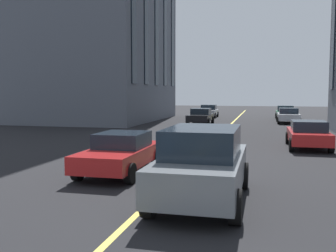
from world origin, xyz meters
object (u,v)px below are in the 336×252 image
(car_red_parked_a, at_px, (121,152))
(car_black_far, at_px, (201,116))
(car_grey_oncoming, at_px, (203,164))
(car_silver_near, at_px, (288,115))
(car_green_parked_b, at_px, (285,112))
(car_silver_trailing, at_px, (209,111))
(car_red_mid, at_px, (308,134))

(car_red_parked_a, bearing_deg, car_black_far, 1.62)
(car_black_far, height_order, car_grey_oncoming, car_grey_oncoming)
(car_silver_near, distance_m, car_grey_oncoming, 27.06)
(car_red_parked_a, relative_size, car_green_parked_b, 1.13)
(car_silver_near, bearing_deg, car_green_parked_b, 0.00)
(car_red_parked_a, distance_m, car_black_far, 20.96)
(car_black_far, xyz_separation_m, car_grey_oncoming, (-23.80, -3.85, 0.27))
(car_silver_trailing, bearing_deg, car_silver_near, -127.61)
(car_red_parked_a, height_order, car_green_parked_b, car_green_parked_b)
(car_red_mid, bearing_deg, car_red_parked_a, 138.43)
(car_black_far, bearing_deg, car_grey_oncoming, -170.80)
(car_red_mid, xyz_separation_m, car_black_far, (13.19, 7.48, 0.00))
(car_red_mid, relative_size, car_black_far, 1.00)
(car_red_mid, xyz_separation_m, car_red_parked_a, (-7.77, 6.89, 0.00))
(car_red_mid, relative_size, car_silver_near, 1.00)
(car_red_mid, bearing_deg, car_silver_near, 0.00)
(car_red_mid, height_order, car_red_parked_a, same)
(car_silver_trailing, xyz_separation_m, car_green_parked_b, (-0.85, -8.08, 0.00))
(car_silver_trailing, bearing_deg, car_grey_oncoming, -172.33)
(car_silver_trailing, xyz_separation_m, car_black_far, (-9.24, -0.59, 0.00))
(car_silver_trailing, xyz_separation_m, car_grey_oncoming, (-33.03, -4.45, 0.27))
(car_red_parked_a, height_order, car_silver_near, same)
(car_red_parked_a, height_order, car_black_far, same)
(car_red_mid, distance_m, car_grey_oncoming, 11.22)
(car_red_mid, xyz_separation_m, car_green_parked_b, (21.58, 0.00, -0.00))
(car_black_far, distance_m, car_grey_oncoming, 24.11)
(car_silver_trailing, distance_m, car_green_parked_b, 8.12)
(car_red_mid, bearing_deg, car_black_far, 29.58)
(car_red_parked_a, relative_size, car_grey_oncoming, 0.94)
(car_red_parked_a, xyz_separation_m, car_grey_oncoming, (-2.84, -3.26, 0.27))
(car_silver_near, height_order, car_green_parked_b, car_green_parked_b)
(car_green_parked_b, bearing_deg, car_silver_trailing, 84.00)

